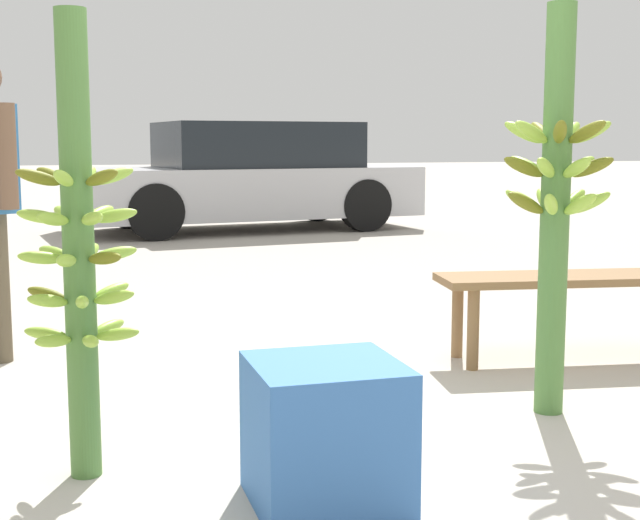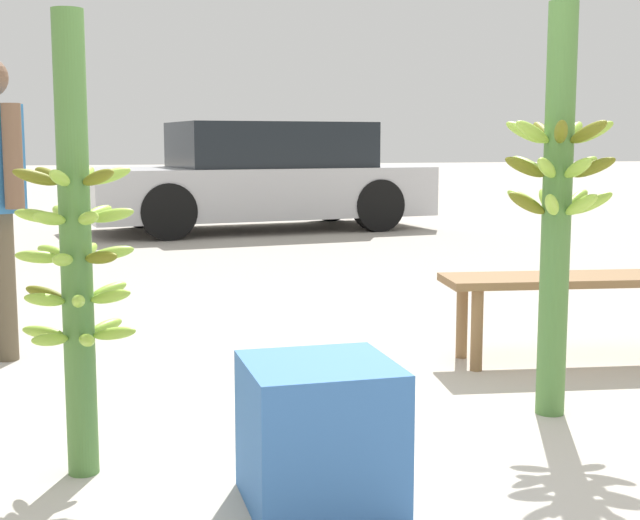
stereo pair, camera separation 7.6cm
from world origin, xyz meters
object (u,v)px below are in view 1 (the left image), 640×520
object	(u,v)px
banana_stalk_center	(555,200)
produce_crate	(326,434)
banana_stalk_left	(79,251)
market_bench	(572,288)
parked_car	(248,178)

from	to	relation	value
banana_stalk_center	produce_crate	distance (m)	1.50
banana_stalk_left	market_bench	xyz separation A→B (m)	(2.48, 0.97, -0.39)
banana_stalk_center	market_bench	world-z (taller)	banana_stalk_center
banana_stalk_center	market_bench	distance (m)	1.10
banana_stalk_center	parked_car	world-z (taller)	banana_stalk_center
market_bench	parked_car	size ratio (longest dim) A/B	0.32
produce_crate	banana_stalk_center	bearing A→B (deg)	29.27
banana_stalk_left	produce_crate	world-z (taller)	banana_stalk_left
banana_stalk_center	produce_crate	size ratio (longest dim) A/B	3.68
banana_stalk_left	market_bench	size ratio (longest dim) A/B	1.09
market_bench	parked_car	distance (m)	7.21
banana_stalk_left	parked_car	bearing A→B (deg)	74.73
parked_car	produce_crate	world-z (taller)	parked_car
banana_stalk_left	produce_crate	distance (m)	1.01
parked_car	produce_crate	xyz separation A→B (m)	(-1.51, -8.64, -0.43)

